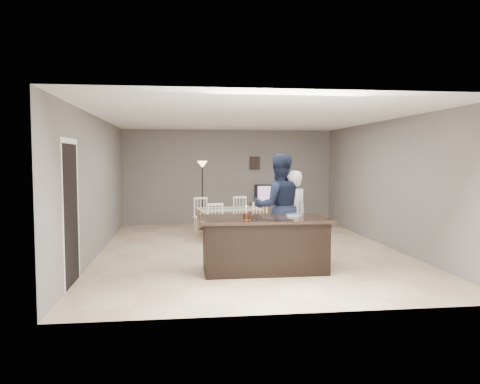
{
  "coord_description": "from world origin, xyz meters",
  "views": [
    {
      "loc": [
        -1.36,
        -9.43,
        1.88
      ],
      "look_at": [
        -0.21,
        -0.3,
        1.22
      ],
      "focal_mm": 35.0,
      "sensor_mm": 36.0,
      "label": 1
    }
  ],
  "objects": [
    {
      "name": "woman",
      "position": [
        0.68,
        -1.0,
        0.83
      ],
      "size": [
        0.7,
        0.57,
        1.66
      ],
      "primitive_type": "imported",
      "rotation": [
        0.0,
        0.0,
        3.48
      ],
      "color": "silver",
      "rests_on": "floor"
    },
    {
      "name": "floor_lamp",
      "position": [
        -0.81,
        2.94,
        1.41
      ],
      "size": [
        0.27,
        0.27,
        1.81
      ],
      "color": "black",
      "rests_on": "floor"
    },
    {
      "name": "room_shell",
      "position": [
        0.0,
        0.0,
        1.68
      ],
      "size": [
        8.0,
        8.0,
        8.0
      ],
      "color": "slate",
      "rests_on": "floor"
    },
    {
      "name": "man",
      "position": [
        0.43,
        -0.96,
        0.98
      ],
      "size": [
        0.96,
        0.76,
        1.97
      ],
      "primitive_type": "imported",
      "rotation": [
        0.0,
        0.0,
        3.13
      ],
      "color": "#182036",
      "rests_on": "floor"
    },
    {
      "name": "doorway",
      "position": [
        -2.99,
        -2.3,
        1.26
      ],
      "size": [
        0.0,
        2.1,
        2.65
      ],
      "color": "black",
      "rests_on": "floor"
    },
    {
      "name": "dining_table",
      "position": [
        -0.25,
        1.56,
        0.58
      ],
      "size": [
        1.66,
        1.88,
        0.91
      ],
      "rotation": [
        0.0,
        0.0,
        0.16
      ],
      "color": "tan",
      "rests_on": "floor"
    },
    {
      "name": "birthday_cake",
      "position": [
        -0.33,
        -2.04,
        0.95
      ],
      "size": [
        0.15,
        0.15,
        0.23
      ],
      "color": "gold",
      "rests_on": "kitchen_island"
    },
    {
      "name": "tv_screen_glow",
      "position": [
        1.2,
        3.76,
        0.87
      ],
      "size": [
        0.78,
        0.0,
        0.78
      ],
      "primitive_type": "plane",
      "rotation": [
        1.57,
        0.0,
        3.14
      ],
      "color": "#DC5118",
      "rests_on": "tv_console"
    },
    {
      "name": "tv_console",
      "position": [
        1.2,
        3.77,
        0.3
      ],
      "size": [
        1.2,
        0.4,
        0.6
      ],
      "primitive_type": "cube",
      "color": "brown",
      "rests_on": "floor"
    },
    {
      "name": "picture_frames",
      "position": [
        1.15,
        3.98,
        1.75
      ],
      "size": [
        1.1,
        0.02,
        0.38
      ],
      "color": "black",
      "rests_on": "room_shell"
    },
    {
      "name": "kitchen_island",
      "position": [
        0.0,
        -1.8,
        0.45
      ],
      "size": [
        2.15,
        1.1,
        0.9
      ],
      "color": "black",
      "rests_on": "floor"
    },
    {
      "name": "plate_stack",
      "position": [
        0.55,
        -1.67,
        0.92
      ],
      "size": [
        0.27,
        0.27,
        0.04
      ],
      "color": "white",
      "rests_on": "kitchen_island"
    },
    {
      "name": "television",
      "position": [
        1.2,
        3.84,
        0.86
      ],
      "size": [
        0.91,
        0.12,
        0.53
      ],
      "primitive_type": "imported",
      "rotation": [
        0.0,
        0.0,
        3.14
      ],
      "color": "black",
      "rests_on": "tv_console"
    },
    {
      "name": "floor",
      "position": [
        0.0,
        0.0,
        0.0
      ],
      "size": [
        8.0,
        8.0,
        0.0
      ],
      "primitive_type": "plane",
      "color": "tan",
      "rests_on": "ground"
    }
  ]
}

